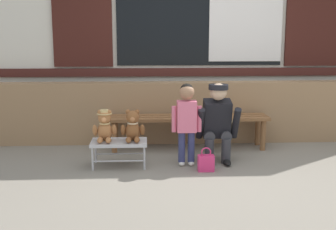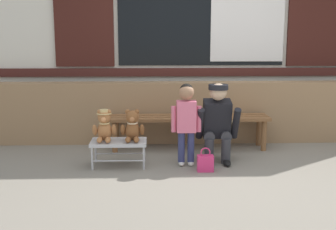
% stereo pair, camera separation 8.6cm
% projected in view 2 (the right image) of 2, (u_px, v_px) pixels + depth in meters
% --- Properties ---
extents(ground_plane, '(60.00, 60.00, 0.00)m').
position_uv_depth(ground_plane, '(218.00, 173.00, 4.84)').
color(ground_plane, gray).
extents(brick_low_wall, '(6.53, 0.25, 0.85)m').
position_uv_depth(brick_low_wall, '(203.00, 112.00, 6.16)').
color(brick_low_wall, '#997551').
rests_on(brick_low_wall, ground).
extents(shop_facade, '(6.66, 0.26, 3.65)m').
position_uv_depth(shop_facade, '(201.00, 11.00, 6.41)').
color(shop_facade, silver).
rests_on(shop_facade, ground).
extents(wooden_bench_long, '(2.10, 0.40, 0.44)m').
position_uv_depth(wooden_bench_long, '(189.00, 121.00, 5.80)').
color(wooden_bench_long, brown).
rests_on(wooden_bench_long, ground).
extents(small_display_bench, '(0.64, 0.36, 0.30)m').
position_uv_depth(small_display_bench, '(119.00, 144.00, 5.07)').
color(small_display_bench, '#BCBCC1').
rests_on(small_display_bench, ground).
extents(teddy_bear_with_hat, '(0.28, 0.27, 0.36)m').
position_uv_depth(teddy_bear_with_hat, '(104.00, 126.00, 5.03)').
color(teddy_bear_with_hat, '#A86B3D').
rests_on(teddy_bear_with_hat, small_display_bench).
extents(teddy_bear_plain, '(0.28, 0.26, 0.36)m').
position_uv_depth(teddy_bear_plain, '(132.00, 127.00, 5.04)').
color(teddy_bear_plain, brown).
rests_on(teddy_bear_plain, small_display_bench).
extents(child_standing, '(0.35, 0.18, 0.96)m').
position_uv_depth(child_standing, '(186.00, 115.00, 5.03)').
color(child_standing, navy).
rests_on(child_standing, ground).
extents(adult_crouching, '(0.50, 0.49, 0.95)m').
position_uv_depth(adult_crouching, '(218.00, 122.00, 5.20)').
color(adult_crouching, '#333338').
rests_on(adult_crouching, ground).
extents(handbag_on_ground, '(0.18, 0.11, 0.27)m').
position_uv_depth(handbag_on_ground, '(205.00, 163.00, 4.91)').
color(handbag_on_ground, '#E53370').
rests_on(handbag_on_ground, ground).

